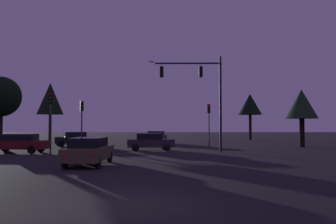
% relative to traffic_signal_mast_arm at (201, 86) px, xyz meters
% --- Properties ---
extents(ground_plane, '(168.00, 168.00, 0.00)m').
position_rel_traffic_signal_mast_arm_xyz_m(ground_plane, '(-4.62, 5.35, -5.45)').
color(ground_plane, black).
rests_on(ground_plane, ground).
extents(traffic_signal_mast_arm, '(6.13, 0.47, 7.99)m').
position_rel_traffic_signal_mast_arm_xyz_m(traffic_signal_mast_arm, '(0.00, 0.00, 0.00)').
color(traffic_signal_mast_arm, '#232326').
rests_on(traffic_signal_mast_arm, ground).
extents(traffic_light_corner_left, '(0.31, 0.36, 4.68)m').
position_rel_traffic_signal_mast_arm_xyz_m(traffic_light_corner_left, '(-11.49, -3.10, -2.15)').
color(traffic_light_corner_left, '#232326').
rests_on(traffic_light_corner_left, ground).
extents(traffic_light_corner_right, '(0.33, 0.37, 4.36)m').
position_rel_traffic_signal_mast_arm_xyz_m(traffic_light_corner_right, '(1.48, 6.47, -2.36)').
color(traffic_light_corner_right, '#232326').
rests_on(traffic_light_corner_right, ground).
extents(traffic_light_median, '(0.36, 0.38, 4.42)m').
position_rel_traffic_signal_mast_arm_xyz_m(traffic_light_median, '(-10.60, 2.93, -2.32)').
color(traffic_light_median, '#232326').
rests_on(traffic_light_median, ground).
extents(car_nearside_lane, '(2.11, 4.69, 1.52)m').
position_rel_traffic_signal_mast_arm_xyz_m(car_nearside_lane, '(-7.32, -9.48, -4.65)').
color(car_nearside_lane, '#473828').
rests_on(car_nearside_lane, ground).
extents(car_crossing_left, '(4.27, 2.27, 1.52)m').
position_rel_traffic_signal_mast_arm_xyz_m(car_crossing_left, '(-4.33, 1.60, -4.66)').
color(car_crossing_left, '#232328').
rests_on(car_crossing_left, ground).
extents(car_crossing_right, '(4.79, 2.23, 1.52)m').
position_rel_traffic_signal_mast_arm_xyz_m(car_crossing_right, '(-14.77, -0.75, -4.65)').
color(car_crossing_right, '#4C0F0F').
rests_on(car_crossing_right, ground).
extents(car_far_lane, '(2.78, 4.41, 1.52)m').
position_rel_traffic_signal_mast_arm_xyz_m(car_far_lane, '(-4.04, 13.81, -4.66)').
color(car_far_lane, '#232328').
rests_on(car_far_lane, ground).
extents(car_parked_lot, '(4.40, 3.27, 1.52)m').
position_rel_traffic_signal_mast_arm_xyz_m(car_parked_lot, '(-12.64, 8.13, -4.66)').
color(car_parked_lot, black).
rests_on(car_parked_lot, ground).
extents(tree_behind_sign, '(3.58, 3.58, 7.10)m').
position_rel_traffic_signal_mast_arm_xyz_m(tree_behind_sign, '(10.20, 24.16, -0.03)').
color(tree_behind_sign, black).
rests_on(tree_behind_sign, ground).
extents(tree_left_far, '(3.50, 3.50, 7.95)m').
position_rel_traffic_signal_mast_arm_xyz_m(tree_left_far, '(-18.34, 17.96, 0.36)').
color(tree_left_far, black).
rests_on(tree_left_far, ground).
extents(tree_center_horizon, '(3.20, 3.20, 5.89)m').
position_rel_traffic_signal_mast_arm_xyz_m(tree_center_horizon, '(10.92, 6.25, -1.12)').
color(tree_center_horizon, black).
rests_on(tree_center_horizon, ground).
extents(tree_right_cluster, '(4.00, 4.00, 7.08)m').
position_rel_traffic_signal_mast_arm_xyz_m(tree_right_cluster, '(-19.33, 5.82, -0.42)').
color(tree_right_cluster, black).
rests_on(tree_right_cluster, ground).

